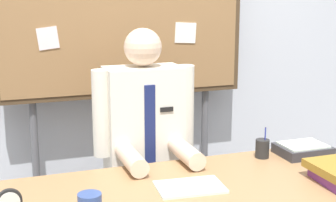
{
  "coord_description": "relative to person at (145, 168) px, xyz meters",
  "views": [
    {
      "loc": [
        -0.72,
        -1.89,
        1.58
      ],
      "look_at": [
        0.0,
        0.17,
        1.1
      ],
      "focal_mm": 53.34,
      "sensor_mm": 36.0,
      "label": 1
    }
  ],
  "objects": [
    {
      "name": "desk_clock",
      "position": [
        -0.71,
        -0.56,
        0.14
      ],
      "size": [
        0.1,
        0.04,
        0.1
      ],
      "color": "black",
      "rests_on": "desk"
    },
    {
      "name": "pen_holder",
      "position": [
        0.53,
        -0.31,
        0.15
      ],
      "size": [
        0.07,
        0.07,
        0.16
      ],
      "color": "#262626",
      "rests_on": "desk"
    },
    {
      "name": "back_wall",
      "position": [
        -0.0,
        0.6,
        0.7
      ],
      "size": [
        6.4,
        0.08,
        2.7
      ],
      "primitive_type": "cube",
      "color": "silver",
      "rests_on": "ground_plane"
    },
    {
      "name": "open_notebook",
      "position": [
        0.03,
        -0.57,
        0.1
      ],
      "size": [
        0.3,
        0.22,
        0.01
      ],
      "primitive_type": "cube",
      "rotation": [
        0.0,
        0.0,
        -0.09
      ],
      "color": "silver",
      "rests_on": "desk"
    },
    {
      "name": "person",
      "position": [
        0.0,
        0.0,
        0.0
      ],
      "size": [
        0.55,
        0.56,
        1.4
      ],
      "color": "#2D2D33",
      "rests_on": "ground_plane"
    },
    {
      "name": "paper_tray",
      "position": [
        0.76,
        -0.34,
        0.13
      ],
      "size": [
        0.26,
        0.2,
        0.06
      ],
      "color": "#333338",
      "rests_on": "desk"
    }
  ]
}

